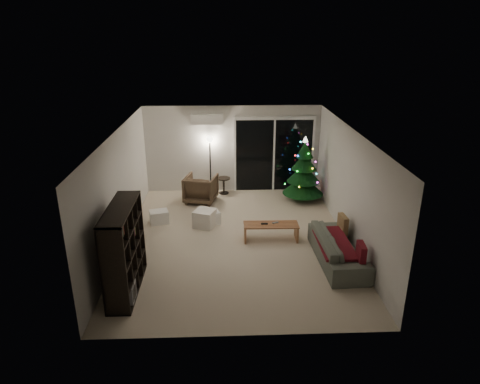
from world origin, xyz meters
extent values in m
plane|color=beige|center=(0.00, 0.00, 0.00)|extent=(6.50, 6.50, 0.00)
plane|color=white|center=(0.00, 0.00, 2.50)|extent=(6.50, 6.50, 0.00)
cube|color=silver|center=(0.00, 3.25, 1.25)|extent=(5.00, 0.02, 2.50)
cube|color=silver|center=(0.00, -3.25, 1.25)|extent=(5.00, 0.02, 2.50)
cube|color=silver|center=(-2.50, 0.00, 1.25)|extent=(0.02, 6.50, 2.50)
cube|color=silver|center=(2.50, 0.00, 1.25)|extent=(0.02, 6.50, 2.50)
cube|color=black|center=(1.20, 3.23, 1.05)|extent=(2.20, 0.02, 2.10)
cube|color=white|center=(-0.70, 3.13, 2.15)|extent=(0.90, 0.22, 0.28)
cube|color=#3F3833|center=(1.20, 3.75, -0.05)|extent=(2.60, 1.00, 0.10)
cube|color=white|center=(1.20, 4.15, 0.50)|extent=(2.20, 0.06, 1.00)
cube|color=black|center=(-2.25, -0.23, 0.36)|extent=(0.65, 1.21, 0.72)
cube|color=black|center=(-2.25, -0.23, 0.80)|extent=(0.36, 0.43, 0.15)
imported|color=brown|center=(-0.89, 2.36, 0.38)|extent=(0.99, 1.01, 0.76)
cube|color=white|center=(-0.73, 0.76, 0.21)|extent=(0.60, 0.60, 0.42)
cube|color=white|center=(-1.87, 1.00, 0.16)|extent=(0.52, 0.44, 0.31)
cube|color=white|center=(-0.61, 0.91, 0.16)|extent=(0.53, 0.46, 0.31)
cylinder|color=black|center=(-0.27, 2.98, 0.24)|extent=(0.50, 0.50, 0.47)
cylinder|color=black|center=(-0.64, 3.11, 0.81)|extent=(0.26, 0.26, 1.61)
imported|color=#53594F|center=(2.05, -1.03, 0.30)|extent=(0.86, 2.05, 0.59)
cube|color=#4D141F|center=(1.95, -1.03, 0.43)|extent=(0.63, 1.46, 0.05)
cube|color=#A5784A|center=(2.30, -0.38, 0.54)|extent=(0.15, 0.40, 0.39)
cube|color=#4D141F|center=(2.30, -1.68, 0.54)|extent=(0.14, 0.40, 0.39)
cube|color=black|center=(0.64, -0.01, 0.40)|extent=(0.15, 0.05, 0.02)
cube|color=slate|center=(0.89, 0.04, 0.40)|extent=(0.15, 0.09, 0.02)
cone|color=black|center=(1.93, 2.37, 0.91)|extent=(1.34, 1.34, 1.82)
camera|label=1|loc=(-0.26, -8.68, 4.47)|focal=32.00mm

